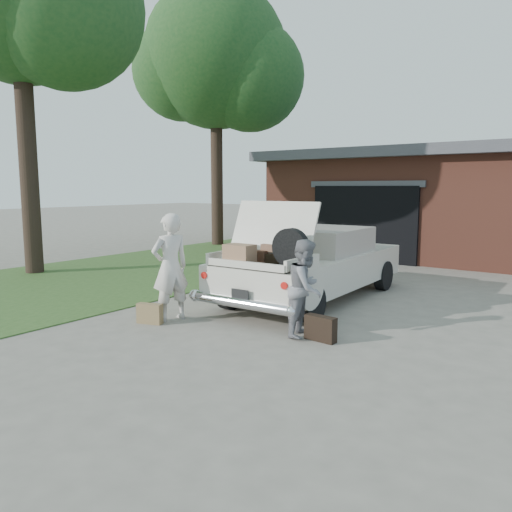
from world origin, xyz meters
The scene contains 9 objects.
ground centered at (0.00, 0.00, 0.00)m, with size 90.00×90.00×0.00m, color gray.
grass_strip centered at (-5.50, 3.00, 0.01)m, with size 6.00×16.00×0.02m, color #2D4C1E.
house centered at (0.98, 11.47, 1.67)m, with size 12.80×7.80×3.30m.
tree_back centered at (-7.66, 8.70, 6.56)m, with size 5.95×5.17×9.44m.
sedan centered at (-0.20, 2.73, 0.71)m, with size 2.01×4.86×1.93m.
woman_left centered at (-1.30, 0.02, 0.88)m, with size 0.64×0.42×1.75m, color beige.
woman_right centered at (0.92, 0.57, 0.71)m, with size 0.69×0.54×1.42m, color gray.
suitcase_left centered at (-1.41, -0.35, 0.16)m, with size 0.42×0.13×0.32m, color olive.
suitcase_right centered at (1.23, 0.46, 0.18)m, with size 0.47×0.15×0.36m, color black.
Camera 1 is at (4.54, -5.60, 2.16)m, focal length 35.00 mm.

